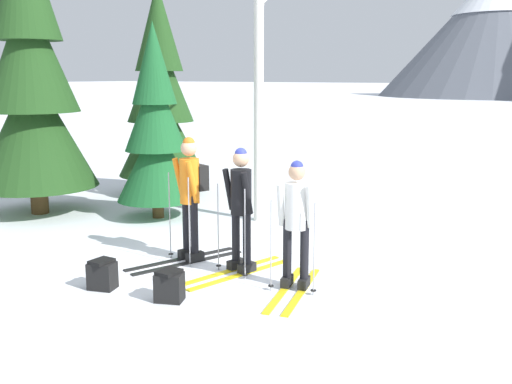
{
  "coord_description": "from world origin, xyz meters",
  "views": [
    {
      "loc": [
        4.4,
        -6.49,
        2.63
      ],
      "look_at": [
        0.05,
        0.32,
        1.05
      ],
      "focal_mm": 41.86,
      "sensor_mm": 36.0,
      "label": 1
    }
  ],
  "objects_px": {
    "skier_in_orange": "(190,192)",
    "birch_tree_tall": "(259,67)",
    "pine_tree_mid": "(156,130)",
    "pine_tree_near": "(160,100)",
    "pine_tree_far": "(31,81)",
    "backpack_on_snow_front": "(102,275)",
    "skier_in_black": "(240,206)",
    "skier_in_white": "(296,221)",
    "backpack_on_snow_beside": "(169,286)"
  },
  "relations": [
    {
      "from": "pine_tree_near",
      "to": "birch_tree_tall",
      "type": "xyz_separation_m",
      "value": [
        3.17,
        -0.94,
        0.68
      ]
    },
    {
      "from": "backpack_on_snow_front",
      "to": "pine_tree_mid",
      "type": "bearing_deg",
      "value": 121.33
    },
    {
      "from": "skier_in_white",
      "to": "backpack_on_snow_front",
      "type": "height_order",
      "value": "skier_in_white"
    },
    {
      "from": "pine_tree_mid",
      "to": "backpack_on_snow_beside",
      "type": "height_order",
      "value": "pine_tree_mid"
    },
    {
      "from": "skier_in_orange",
      "to": "pine_tree_near",
      "type": "xyz_separation_m",
      "value": [
        -3.64,
        3.53,
        1.1
      ]
    },
    {
      "from": "skier_in_white",
      "to": "pine_tree_near",
      "type": "height_order",
      "value": "pine_tree_near"
    },
    {
      "from": "skier_in_white",
      "to": "pine_tree_near",
      "type": "distance_m",
      "value": 6.75
    },
    {
      "from": "skier_in_orange",
      "to": "pine_tree_far",
      "type": "relative_size",
      "value": 0.32
    },
    {
      "from": "pine_tree_near",
      "to": "pine_tree_mid",
      "type": "xyz_separation_m",
      "value": [
        1.46,
        -1.79,
        -0.47
      ]
    },
    {
      "from": "pine_tree_far",
      "to": "pine_tree_mid",
      "type": "bearing_deg",
      "value": 23.82
    },
    {
      "from": "skier_in_black",
      "to": "pine_tree_near",
      "type": "xyz_separation_m",
      "value": [
        -4.54,
        3.58,
        1.18
      ]
    },
    {
      "from": "skier_in_white",
      "to": "pine_tree_mid",
      "type": "height_order",
      "value": "pine_tree_mid"
    },
    {
      "from": "pine_tree_far",
      "to": "skier_in_black",
      "type": "bearing_deg",
      "value": -8.89
    },
    {
      "from": "pine_tree_mid",
      "to": "pine_tree_far",
      "type": "distance_m",
      "value": 2.54
    },
    {
      "from": "skier_in_black",
      "to": "birch_tree_tall",
      "type": "bearing_deg",
      "value": 117.45
    },
    {
      "from": "pine_tree_far",
      "to": "backpack_on_snow_front",
      "type": "distance_m",
      "value": 5.31
    },
    {
      "from": "skier_in_orange",
      "to": "birch_tree_tall",
      "type": "distance_m",
      "value": 3.17
    },
    {
      "from": "skier_in_white",
      "to": "pine_tree_mid",
      "type": "xyz_separation_m",
      "value": [
        -4.02,
        1.95,
        0.77
      ]
    },
    {
      "from": "birch_tree_tall",
      "to": "backpack_on_snow_beside",
      "type": "xyz_separation_m",
      "value": [
        1.26,
        -3.99,
        -2.6
      ]
    },
    {
      "from": "pine_tree_far",
      "to": "birch_tree_tall",
      "type": "xyz_separation_m",
      "value": [
        3.89,
        1.82,
        0.26
      ]
    },
    {
      "from": "pine_tree_mid",
      "to": "pine_tree_far",
      "type": "height_order",
      "value": "pine_tree_far"
    },
    {
      "from": "pine_tree_mid",
      "to": "pine_tree_far",
      "type": "xyz_separation_m",
      "value": [
        -2.18,
        -0.96,
        0.88
      ]
    },
    {
      "from": "backpack_on_snow_front",
      "to": "backpack_on_snow_beside",
      "type": "height_order",
      "value": "same"
    },
    {
      "from": "pine_tree_mid",
      "to": "backpack_on_snow_front",
      "type": "bearing_deg",
      "value": -58.67
    },
    {
      "from": "birch_tree_tall",
      "to": "skier_in_black",
      "type": "bearing_deg",
      "value": -62.55
    },
    {
      "from": "pine_tree_near",
      "to": "backpack_on_snow_beside",
      "type": "relative_size",
      "value": 11.93
    },
    {
      "from": "skier_in_white",
      "to": "backpack_on_snow_beside",
      "type": "bearing_deg",
      "value": -131.58
    },
    {
      "from": "skier_in_orange",
      "to": "birch_tree_tall",
      "type": "bearing_deg",
      "value": 100.41
    },
    {
      "from": "skier_in_orange",
      "to": "pine_tree_mid",
      "type": "distance_m",
      "value": 2.86
    },
    {
      "from": "pine_tree_mid",
      "to": "backpack_on_snow_front",
      "type": "xyz_separation_m",
      "value": [
        1.99,
        -3.27,
        -1.46
      ]
    },
    {
      "from": "skier_in_black",
      "to": "pine_tree_mid",
      "type": "bearing_deg",
      "value": 149.9
    },
    {
      "from": "pine_tree_near",
      "to": "birch_tree_tall",
      "type": "height_order",
      "value": "birch_tree_tall"
    },
    {
      "from": "pine_tree_far",
      "to": "backpack_on_snow_beside",
      "type": "bearing_deg",
      "value": -22.84
    },
    {
      "from": "pine_tree_near",
      "to": "pine_tree_far",
      "type": "bearing_deg",
      "value": -104.69
    },
    {
      "from": "pine_tree_mid",
      "to": "pine_tree_far",
      "type": "bearing_deg",
      "value": -156.18
    },
    {
      "from": "pine_tree_near",
      "to": "skier_in_orange",
      "type": "bearing_deg",
      "value": -44.08
    },
    {
      "from": "skier_in_white",
      "to": "birch_tree_tall",
      "type": "distance_m",
      "value": 4.1
    },
    {
      "from": "skier_in_black",
      "to": "pine_tree_far",
      "type": "xyz_separation_m",
      "value": [
        -5.26,
        0.82,
        1.6
      ]
    },
    {
      "from": "pine_tree_far",
      "to": "birch_tree_tall",
      "type": "bearing_deg",
      "value": 25.04
    },
    {
      "from": "pine_tree_near",
      "to": "pine_tree_far",
      "type": "height_order",
      "value": "pine_tree_far"
    },
    {
      "from": "skier_in_white",
      "to": "backpack_on_snow_beside",
      "type": "distance_m",
      "value": 1.72
    },
    {
      "from": "skier_in_orange",
      "to": "pine_tree_mid",
      "type": "xyz_separation_m",
      "value": [
        -2.18,
        1.73,
        0.63
      ]
    },
    {
      "from": "skier_in_white",
      "to": "birch_tree_tall",
      "type": "bearing_deg",
      "value": 129.44
    },
    {
      "from": "pine_tree_mid",
      "to": "skier_in_orange",
      "type": "bearing_deg",
      "value": -38.42
    },
    {
      "from": "pine_tree_mid",
      "to": "birch_tree_tall",
      "type": "height_order",
      "value": "birch_tree_tall"
    },
    {
      "from": "skier_in_orange",
      "to": "birch_tree_tall",
      "type": "height_order",
      "value": "birch_tree_tall"
    },
    {
      "from": "skier_in_white",
      "to": "pine_tree_near",
      "type": "xyz_separation_m",
      "value": [
        -5.47,
        3.74,
        1.24
      ]
    },
    {
      "from": "skier_in_black",
      "to": "skier_in_orange",
      "type": "bearing_deg",
      "value": 176.64
    },
    {
      "from": "skier_in_black",
      "to": "pine_tree_near",
      "type": "height_order",
      "value": "pine_tree_near"
    },
    {
      "from": "skier_in_black",
      "to": "pine_tree_mid",
      "type": "relative_size",
      "value": 0.51
    }
  ]
}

